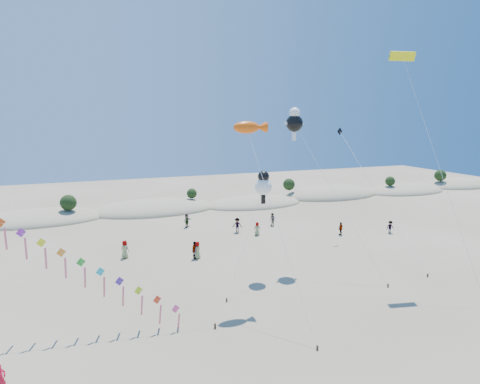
% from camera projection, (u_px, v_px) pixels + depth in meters
% --- Properties ---
extents(dune_ridge, '(145.30, 11.49, 5.57)m').
position_uv_depth(dune_ridge, '(161.00, 209.00, 61.99)').
color(dune_ridge, gray).
rests_on(dune_ridge, ground).
extents(fish_kite, '(2.67, 9.71, 13.76)m').
position_uv_depth(fish_kite, '(250.00, 128.00, 30.27)').
color(fish_kite, '#3F2D1E').
rests_on(fish_kite, ground).
extents(cartoon_kite_low, '(5.76, 5.18, 9.46)m').
position_uv_depth(cartoon_kite_low, '(263.00, 184.00, 35.22)').
color(cartoon_kite_low, '#3F2D1E').
rests_on(cartoon_kite_low, ground).
extents(cartoon_kite_high, '(5.64, 9.44, 14.97)m').
position_uv_depth(cartoon_kite_high, '(295.00, 121.00, 37.45)').
color(cartoon_kite_high, '#3F2D1E').
rests_on(cartoon_kite_high, ground).
extents(parafoil_kite, '(2.62, 9.49, 19.55)m').
position_uv_depth(parafoil_kite, '(404.00, 61.00, 33.88)').
color(parafoil_kite, '#3F2D1E').
rests_on(parafoil_kite, ground).
extents(dark_kite, '(0.86, 14.59, 12.92)m').
position_uv_depth(dark_kite, '(364.00, 171.00, 43.13)').
color(dark_kite, '#3F2D1E').
rests_on(dark_kite, ground).
extents(flyer_foreground, '(0.71, 0.77, 1.77)m').
position_uv_depth(flyer_foreground, '(1.00, 380.00, 20.28)').
color(flyer_foreground, red).
rests_on(flyer_foreground, ground).
extents(beachgoers, '(32.53, 13.35, 1.84)m').
position_uv_depth(beachgoers, '(240.00, 231.00, 47.37)').
color(beachgoers, slate).
rests_on(beachgoers, ground).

